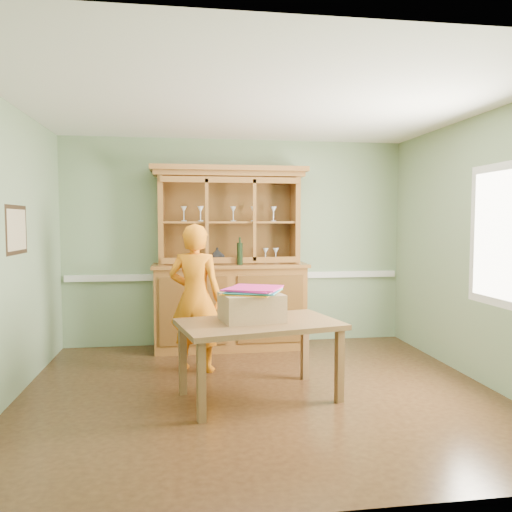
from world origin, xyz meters
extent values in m
plane|color=#4F3219|center=(0.00, 0.00, 0.00)|extent=(4.50, 4.50, 0.00)
plane|color=white|center=(0.00, 0.00, 2.70)|extent=(4.50, 4.50, 0.00)
plane|color=gray|center=(0.00, 2.00, 1.35)|extent=(4.50, 0.00, 4.50)
plane|color=gray|center=(-2.25, 0.00, 1.35)|extent=(0.00, 4.00, 4.00)
plane|color=gray|center=(2.25, 0.00, 1.35)|extent=(0.00, 4.00, 4.00)
plane|color=gray|center=(0.00, -2.00, 1.35)|extent=(4.50, 0.00, 4.50)
cube|color=silver|center=(0.00, 1.98, 0.90)|extent=(4.41, 0.05, 0.08)
cube|color=black|center=(-2.23, 0.30, 1.55)|extent=(0.03, 0.60, 0.46)
cube|color=beige|center=(-2.22, 0.30, 1.55)|extent=(0.01, 0.52, 0.38)
cube|color=silver|center=(2.23, -0.30, 1.50)|extent=(0.03, 0.96, 1.36)
cube|color=white|center=(2.22, -0.30, 1.50)|extent=(0.01, 0.80, 1.20)
cube|color=brown|center=(-0.12, 1.71, 0.52)|extent=(1.89, 0.58, 1.05)
cube|color=brown|center=(-0.12, 1.70, 1.07)|extent=(1.95, 0.64, 0.04)
cube|color=brown|center=(-0.12, 1.98, 1.64)|extent=(1.78, 0.04, 1.10)
cube|color=brown|center=(-0.98, 1.80, 1.64)|extent=(0.06, 0.40, 1.10)
cube|color=brown|center=(0.74, 1.80, 1.64)|extent=(0.06, 0.40, 1.10)
cube|color=brown|center=(-0.12, 1.80, 2.22)|extent=(1.89, 0.46, 0.06)
cube|color=brown|center=(-0.12, 1.78, 2.29)|extent=(1.97, 0.50, 0.06)
cube|color=brown|center=(-0.12, 1.80, 1.62)|extent=(1.66, 0.35, 0.03)
imported|color=#B2B2B7|center=(-0.27, 1.80, 1.19)|extent=(0.19, 0.19, 0.20)
imported|color=gold|center=(-0.59, 1.80, 1.12)|extent=(0.23, 0.23, 0.06)
cylinder|color=black|center=(-0.01, 1.53, 1.26)|extent=(0.07, 0.07, 0.34)
cube|color=brown|center=(-0.02, -0.15, 0.69)|extent=(1.58, 1.14, 0.05)
cube|color=brown|center=(-0.57, -0.63, 0.33)|extent=(0.08, 0.08, 0.67)
cube|color=brown|center=(-0.72, 0.06, 0.33)|extent=(0.08, 0.08, 0.67)
cube|color=brown|center=(0.67, -0.36, 0.33)|extent=(0.08, 0.08, 0.67)
cube|color=brown|center=(0.52, 0.33, 0.33)|extent=(0.08, 0.08, 0.67)
cube|color=#A57D55|center=(-0.09, -0.09, 0.84)|extent=(0.61, 0.52, 0.25)
cube|color=orange|center=(-0.07, -0.05, 0.97)|extent=(0.60, 0.60, 0.01)
cube|color=#35B572|center=(-0.07, -0.05, 0.98)|extent=(0.60, 0.60, 0.01)
cube|color=#29A6C3|center=(-0.07, -0.05, 0.99)|extent=(0.60, 0.60, 0.01)
cube|color=pink|center=(-0.07, -0.05, 1.00)|extent=(0.60, 0.60, 0.01)
cube|color=#EB24B8|center=(-0.07, -0.05, 1.01)|extent=(0.60, 0.60, 0.01)
cube|color=#DB217A|center=(-0.07, -0.05, 1.02)|extent=(0.60, 0.60, 0.01)
imported|color=orange|center=(-0.58, 0.80, 0.80)|extent=(0.67, 0.54, 1.60)
camera|label=1|loc=(-0.71, -4.60, 1.63)|focal=35.00mm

